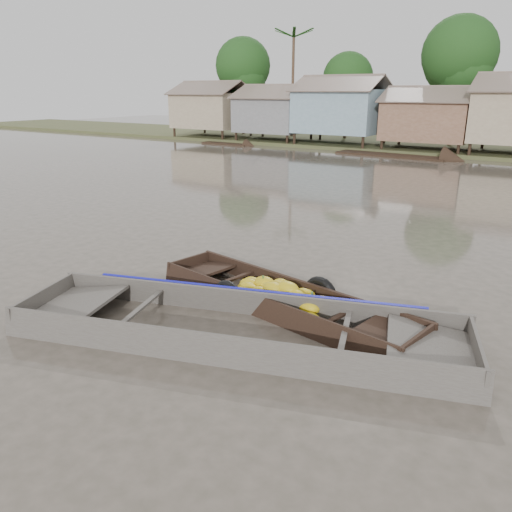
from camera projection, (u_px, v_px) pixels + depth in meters
The scene contains 3 objects.
ground at pixel (229, 305), 10.38m from camera, with size 120.00×120.00×0.00m, color #474137.
banana_boat at pixel (279, 299), 10.27m from camera, with size 6.18×2.51×0.86m.
viewer_boat at pixel (238, 333), 9.02m from camera, with size 8.45×4.49×0.66m.
Camera 1 is at (5.63, -7.70, 4.26)m, focal length 35.00 mm.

